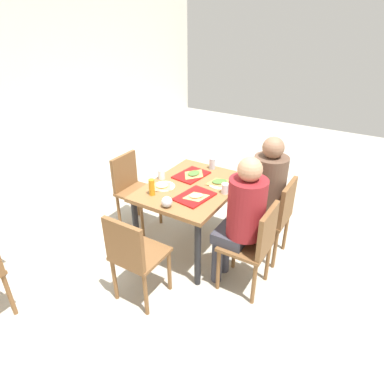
% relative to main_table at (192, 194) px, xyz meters
% --- Properties ---
extents(ground_plane, '(10.00, 10.00, 0.02)m').
position_rel_main_table_xyz_m(ground_plane, '(0.00, 0.00, -0.64)').
color(ground_plane, '#B2AD9E').
extents(main_table, '(1.09, 0.82, 0.73)m').
position_rel_main_table_xyz_m(main_table, '(0.00, 0.00, 0.00)').
color(main_table, olive).
rests_on(main_table, ground_plane).
extents(chair_near_left, '(0.40, 0.40, 0.87)m').
position_rel_main_table_xyz_m(chair_near_left, '(-0.27, -0.80, -0.12)').
color(chair_near_left, brown).
rests_on(chair_near_left, ground_plane).
extents(chair_near_right, '(0.40, 0.40, 0.87)m').
position_rel_main_table_xyz_m(chair_near_right, '(0.27, -0.80, -0.12)').
color(chair_near_right, brown).
rests_on(chair_near_right, ground_plane).
extents(chair_far_side, '(0.40, 0.40, 0.87)m').
position_rel_main_table_xyz_m(chair_far_side, '(0.00, 0.80, -0.12)').
color(chair_far_side, brown).
rests_on(chair_far_side, ground_plane).
extents(chair_left_end, '(0.40, 0.40, 0.87)m').
position_rel_main_table_xyz_m(chair_left_end, '(-0.93, 0.00, -0.12)').
color(chair_left_end, brown).
rests_on(chair_left_end, ground_plane).
extents(person_in_red, '(0.32, 0.42, 1.28)m').
position_rel_main_table_xyz_m(person_in_red, '(-0.27, -0.66, 0.13)').
color(person_in_red, '#383842').
rests_on(person_in_red, ground_plane).
extents(person_in_brown_jacket, '(0.32, 0.42, 1.28)m').
position_rel_main_table_xyz_m(person_in_brown_jacket, '(0.27, -0.66, 0.13)').
color(person_in_brown_jacket, '#383842').
rests_on(person_in_brown_jacket, ground_plane).
extents(tray_red_near, '(0.39, 0.31, 0.02)m').
position_rel_main_table_xyz_m(tray_red_near, '(-0.19, -0.14, 0.11)').
color(tray_red_near, '#B21414').
rests_on(tray_red_near, main_table).
extents(tray_red_far, '(0.39, 0.30, 0.02)m').
position_rel_main_table_xyz_m(tray_red_far, '(0.19, 0.12, 0.11)').
color(tray_red_far, '#B21414').
rests_on(tray_red_far, main_table).
extents(paper_plate_center, '(0.22, 0.22, 0.01)m').
position_rel_main_table_xyz_m(paper_plate_center, '(-0.16, 0.23, 0.10)').
color(paper_plate_center, white).
rests_on(paper_plate_center, main_table).
extents(paper_plate_near_edge, '(0.22, 0.22, 0.01)m').
position_rel_main_table_xyz_m(paper_plate_near_edge, '(0.16, -0.23, 0.10)').
color(paper_plate_near_edge, white).
rests_on(paper_plate_near_edge, main_table).
extents(pizza_slice_a, '(0.23, 0.23, 0.02)m').
position_rel_main_table_xyz_m(pizza_slice_a, '(-0.20, -0.17, 0.12)').
color(pizza_slice_a, '#DBAD60').
rests_on(pizza_slice_a, tray_red_near).
extents(pizza_slice_b, '(0.23, 0.17, 0.02)m').
position_rel_main_table_xyz_m(pizza_slice_b, '(0.20, 0.10, 0.12)').
color(pizza_slice_b, tan).
rests_on(pizza_slice_b, tray_red_far).
extents(pizza_slice_c, '(0.20, 0.20, 0.02)m').
position_rel_main_table_xyz_m(pizza_slice_c, '(-0.18, 0.23, 0.12)').
color(pizza_slice_c, '#DBAD60').
rests_on(pizza_slice_c, paper_plate_center).
extents(pizza_slice_d, '(0.27, 0.28, 0.02)m').
position_rel_main_table_xyz_m(pizza_slice_d, '(0.19, -0.21, 0.12)').
color(pizza_slice_d, '#C68C47').
rests_on(pizza_slice_d, paper_plate_near_edge).
extents(plastic_cup_a, '(0.07, 0.07, 0.10)m').
position_rel_main_table_xyz_m(plastic_cup_a, '(-0.03, 0.35, 0.15)').
color(plastic_cup_a, white).
rests_on(plastic_cup_a, main_table).
extents(plastic_cup_b, '(0.07, 0.07, 0.10)m').
position_rel_main_table_xyz_m(plastic_cup_b, '(0.03, -0.35, 0.15)').
color(plastic_cup_b, white).
rests_on(plastic_cup_b, main_table).
extents(soda_can, '(0.07, 0.07, 0.12)m').
position_rel_main_table_xyz_m(soda_can, '(0.46, 0.02, 0.16)').
color(soda_can, '#B7BCC6').
rests_on(soda_can, main_table).
extents(condiment_bottle, '(0.06, 0.06, 0.16)m').
position_rel_main_table_xyz_m(condiment_bottle, '(-0.35, 0.23, 0.18)').
color(condiment_bottle, orange).
rests_on(condiment_bottle, main_table).
extents(foil_bundle, '(0.10, 0.10, 0.10)m').
position_rel_main_table_xyz_m(foil_bundle, '(-0.46, -0.02, 0.15)').
color(foil_bundle, silver).
rests_on(foil_bundle, main_table).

